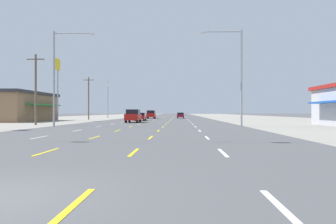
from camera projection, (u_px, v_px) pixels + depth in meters
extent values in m
plane|color=#4C4C4F|center=(164.00, 119.00, 72.01)|extent=(572.00, 572.00, 0.00)
cube|color=gray|center=(52.00, 119.00, 72.90)|extent=(28.00, 440.00, 0.01)
cube|color=gray|center=(278.00, 119.00, 71.12)|extent=(28.00, 440.00, 0.01)
cube|color=white|center=(40.00, 137.00, 20.73)|extent=(0.14, 2.60, 0.01)
cube|color=white|center=(77.00, 131.00, 28.23)|extent=(0.14, 2.60, 0.01)
cube|color=white|center=(99.00, 127.00, 35.72)|extent=(0.14, 2.60, 0.01)
cube|color=white|center=(113.00, 124.00, 43.22)|extent=(0.14, 2.60, 0.01)
cube|color=white|center=(123.00, 122.00, 50.71)|extent=(0.14, 2.60, 0.01)
cube|color=white|center=(130.00, 121.00, 58.21)|extent=(0.14, 2.60, 0.01)
cube|color=white|center=(136.00, 120.00, 65.70)|extent=(0.14, 2.60, 0.01)
cube|color=white|center=(140.00, 119.00, 73.20)|extent=(0.14, 2.60, 0.01)
cube|color=white|center=(144.00, 118.00, 80.69)|extent=(0.14, 2.60, 0.01)
cube|color=white|center=(147.00, 118.00, 88.19)|extent=(0.14, 2.60, 0.01)
cube|color=white|center=(149.00, 117.00, 95.68)|extent=(0.14, 2.60, 0.01)
cube|color=white|center=(152.00, 117.00, 103.18)|extent=(0.14, 2.60, 0.01)
cube|color=white|center=(154.00, 117.00, 110.67)|extent=(0.14, 2.60, 0.01)
cube|color=white|center=(155.00, 116.00, 118.17)|extent=(0.14, 2.60, 0.01)
cube|color=white|center=(157.00, 116.00, 125.66)|extent=(0.14, 2.60, 0.01)
cube|color=white|center=(158.00, 116.00, 133.16)|extent=(0.14, 2.60, 0.01)
cube|color=white|center=(159.00, 116.00, 140.65)|extent=(0.14, 2.60, 0.01)
cube|color=white|center=(160.00, 116.00, 148.15)|extent=(0.14, 2.60, 0.01)
cube|color=white|center=(161.00, 115.00, 155.65)|extent=(0.14, 2.60, 0.01)
cube|color=white|center=(162.00, 115.00, 163.14)|extent=(0.14, 2.60, 0.01)
cube|color=white|center=(163.00, 115.00, 170.64)|extent=(0.14, 2.60, 0.01)
cube|color=white|center=(164.00, 115.00, 178.13)|extent=(0.14, 2.60, 0.01)
cube|color=white|center=(164.00, 115.00, 185.63)|extent=(0.14, 2.60, 0.01)
cube|color=white|center=(165.00, 115.00, 193.12)|extent=(0.14, 2.60, 0.01)
cube|color=white|center=(165.00, 115.00, 200.62)|extent=(0.14, 2.60, 0.01)
cube|color=white|center=(166.00, 115.00, 208.11)|extent=(0.14, 2.60, 0.01)
cube|color=white|center=(166.00, 114.00, 215.61)|extent=(0.14, 2.60, 0.01)
cube|color=white|center=(167.00, 114.00, 223.10)|extent=(0.14, 2.60, 0.01)
cube|color=yellow|center=(46.00, 152.00, 13.11)|extent=(0.14, 2.60, 0.01)
cube|color=yellow|center=(95.00, 137.00, 20.61)|extent=(0.14, 2.60, 0.01)
cube|color=yellow|center=(118.00, 131.00, 28.10)|extent=(0.14, 2.60, 0.01)
cube|color=yellow|center=(131.00, 127.00, 35.60)|extent=(0.14, 2.60, 0.01)
cube|color=yellow|center=(139.00, 124.00, 43.09)|extent=(0.14, 2.60, 0.01)
cube|color=yellow|center=(145.00, 122.00, 50.59)|extent=(0.14, 2.60, 0.01)
cube|color=yellow|center=(150.00, 121.00, 58.08)|extent=(0.14, 2.60, 0.01)
cube|color=yellow|center=(153.00, 120.00, 65.58)|extent=(0.14, 2.60, 0.01)
cube|color=yellow|center=(156.00, 119.00, 73.07)|extent=(0.14, 2.60, 0.01)
cube|color=yellow|center=(158.00, 118.00, 80.57)|extent=(0.14, 2.60, 0.01)
cube|color=yellow|center=(160.00, 118.00, 88.06)|extent=(0.14, 2.60, 0.01)
cube|color=yellow|center=(161.00, 117.00, 95.56)|extent=(0.14, 2.60, 0.01)
cube|color=yellow|center=(163.00, 117.00, 103.05)|extent=(0.14, 2.60, 0.01)
cube|color=yellow|center=(164.00, 117.00, 110.55)|extent=(0.14, 2.60, 0.01)
cube|color=yellow|center=(165.00, 116.00, 118.04)|extent=(0.14, 2.60, 0.01)
cube|color=yellow|center=(166.00, 116.00, 125.54)|extent=(0.14, 2.60, 0.01)
cube|color=yellow|center=(167.00, 116.00, 133.03)|extent=(0.14, 2.60, 0.01)
cube|color=yellow|center=(167.00, 116.00, 140.53)|extent=(0.14, 2.60, 0.01)
cube|color=yellow|center=(168.00, 116.00, 148.02)|extent=(0.14, 2.60, 0.01)
cube|color=yellow|center=(169.00, 115.00, 155.52)|extent=(0.14, 2.60, 0.01)
cube|color=yellow|center=(169.00, 115.00, 163.02)|extent=(0.14, 2.60, 0.01)
cube|color=yellow|center=(170.00, 115.00, 170.51)|extent=(0.14, 2.60, 0.01)
cube|color=yellow|center=(170.00, 115.00, 178.01)|extent=(0.14, 2.60, 0.01)
cube|color=yellow|center=(170.00, 115.00, 185.50)|extent=(0.14, 2.60, 0.01)
cube|color=yellow|center=(171.00, 115.00, 193.00)|extent=(0.14, 2.60, 0.01)
cube|color=yellow|center=(171.00, 115.00, 200.49)|extent=(0.14, 2.60, 0.01)
cube|color=yellow|center=(171.00, 115.00, 207.99)|extent=(0.14, 2.60, 0.01)
cube|color=yellow|center=(172.00, 114.00, 215.48)|extent=(0.14, 2.60, 0.01)
cube|color=yellow|center=(172.00, 114.00, 222.98)|extent=(0.14, 2.60, 0.01)
cube|color=yellow|center=(71.00, 207.00, 5.49)|extent=(0.14, 2.60, 0.01)
cube|color=yellow|center=(134.00, 152.00, 12.99)|extent=(0.14, 2.60, 0.01)
cube|color=yellow|center=(151.00, 138.00, 20.48)|extent=(0.14, 2.60, 0.01)
cube|color=yellow|center=(158.00, 131.00, 27.98)|extent=(0.14, 2.60, 0.01)
cube|color=yellow|center=(163.00, 127.00, 35.47)|extent=(0.14, 2.60, 0.01)
cube|color=yellow|center=(166.00, 124.00, 42.97)|extent=(0.14, 2.60, 0.01)
cube|color=yellow|center=(168.00, 122.00, 50.46)|extent=(0.14, 2.60, 0.01)
cube|color=yellow|center=(169.00, 121.00, 57.96)|extent=(0.14, 2.60, 0.01)
cube|color=yellow|center=(171.00, 120.00, 65.45)|extent=(0.14, 2.60, 0.01)
cube|color=yellow|center=(172.00, 119.00, 72.95)|extent=(0.14, 2.60, 0.01)
cube|color=yellow|center=(172.00, 119.00, 80.44)|extent=(0.14, 2.60, 0.01)
cube|color=yellow|center=(173.00, 118.00, 87.94)|extent=(0.14, 2.60, 0.01)
cube|color=yellow|center=(174.00, 117.00, 95.43)|extent=(0.14, 2.60, 0.01)
cube|color=yellow|center=(174.00, 117.00, 102.93)|extent=(0.14, 2.60, 0.01)
cube|color=yellow|center=(174.00, 117.00, 110.42)|extent=(0.14, 2.60, 0.01)
cube|color=yellow|center=(175.00, 116.00, 117.92)|extent=(0.14, 2.60, 0.01)
cube|color=yellow|center=(175.00, 116.00, 125.41)|extent=(0.14, 2.60, 0.01)
cube|color=yellow|center=(175.00, 116.00, 132.91)|extent=(0.14, 2.60, 0.01)
cube|color=yellow|center=(176.00, 116.00, 140.40)|extent=(0.14, 2.60, 0.01)
cube|color=yellow|center=(176.00, 116.00, 147.90)|extent=(0.14, 2.60, 0.01)
cube|color=yellow|center=(176.00, 115.00, 155.39)|extent=(0.14, 2.60, 0.01)
cube|color=yellow|center=(176.00, 115.00, 162.89)|extent=(0.14, 2.60, 0.01)
cube|color=yellow|center=(176.00, 115.00, 170.39)|extent=(0.14, 2.60, 0.01)
cube|color=yellow|center=(176.00, 115.00, 177.88)|extent=(0.14, 2.60, 0.01)
cube|color=yellow|center=(177.00, 115.00, 185.38)|extent=(0.14, 2.60, 0.01)
cube|color=yellow|center=(177.00, 115.00, 192.87)|extent=(0.14, 2.60, 0.01)
cube|color=yellow|center=(177.00, 115.00, 200.37)|extent=(0.14, 2.60, 0.01)
cube|color=yellow|center=(177.00, 115.00, 207.86)|extent=(0.14, 2.60, 0.01)
cube|color=yellow|center=(177.00, 114.00, 215.36)|extent=(0.14, 2.60, 0.01)
cube|color=yellow|center=(177.00, 114.00, 222.85)|extent=(0.14, 2.60, 0.01)
cube|color=white|center=(283.00, 210.00, 5.37)|extent=(0.14, 2.60, 0.01)
cube|color=white|center=(223.00, 153.00, 12.86)|extent=(0.14, 2.60, 0.01)
cube|color=white|center=(207.00, 138.00, 20.36)|extent=(0.14, 2.60, 0.01)
cube|color=white|center=(200.00, 131.00, 27.85)|extent=(0.14, 2.60, 0.01)
cube|color=white|center=(196.00, 127.00, 35.35)|extent=(0.14, 2.60, 0.01)
cube|color=white|center=(193.00, 124.00, 42.84)|extent=(0.14, 2.60, 0.01)
cube|color=white|center=(191.00, 122.00, 50.34)|extent=(0.14, 2.60, 0.01)
cube|color=white|center=(189.00, 121.00, 57.83)|extent=(0.14, 2.60, 0.01)
cube|color=white|center=(188.00, 120.00, 65.33)|extent=(0.14, 2.60, 0.01)
cube|color=white|center=(187.00, 119.00, 72.82)|extent=(0.14, 2.60, 0.01)
cube|color=white|center=(187.00, 119.00, 80.32)|extent=(0.14, 2.60, 0.01)
cube|color=white|center=(186.00, 118.00, 87.81)|extent=(0.14, 2.60, 0.01)
cube|color=white|center=(186.00, 117.00, 95.31)|extent=(0.14, 2.60, 0.01)
cube|color=white|center=(185.00, 117.00, 102.80)|extent=(0.14, 2.60, 0.01)
cube|color=white|center=(185.00, 117.00, 110.30)|extent=(0.14, 2.60, 0.01)
cube|color=white|center=(185.00, 116.00, 117.79)|extent=(0.14, 2.60, 0.01)
cube|color=white|center=(184.00, 116.00, 125.29)|extent=(0.14, 2.60, 0.01)
cube|color=white|center=(184.00, 116.00, 132.78)|extent=(0.14, 2.60, 0.01)
cube|color=white|center=(184.00, 116.00, 140.28)|extent=(0.14, 2.60, 0.01)
cube|color=white|center=(184.00, 116.00, 147.77)|extent=(0.14, 2.60, 0.01)
cube|color=white|center=(183.00, 115.00, 155.27)|extent=(0.14, 2.60, 0.01)
cube|color=white|center=(183.00, 115.00, 162.76)|extent=(0.14, 2.60, 0.01)
cube|color=white|center=(183.00, 115.00, 170.26)|extent=(0.14, 2.60, 0.01)
cube|color=white|center=(183.00, 115.00, 177.75)|extent=(0.14, 2.60, 0.01)
cube|color=white|center=(183.00, 115.00, 185.25)|extent=(0.14, 2.60, 0.01)
cube|color=white|center=(183.00, 115.00, 192.75)|extent=(0.14, 2.60, 0.01)
cube|color=white|center=(183.00, 115.00, 200.24)|extent=(0.14, 2.60, 0.01)
cube|color=white|center=(182.00, 115.00, 207.74)|extent=(0.14, 2.60, 0.01)
cube|color=white|center=(182.00, 114.00, 215.23)|extent=(0.14, 2.60, 0.01)
cube|color=white|center=(182.00, 114.00, 222.73)|extent=(0.14, 2.60, 0.01)
cube|color=red|center=(133.00, 117.00, 49.80)|extent=(1.98, 4.90, 0.92)
cube|color=black|center=(133.00, 112.00, 49.75)|extent=(1.82, 2.70, 0.68)
cylinder|color=black|center=(129.00, 120.00, 51.53)|extent=(0.26, 0.76, 0.76)
cylinder|color=black|center=(140.00, 120.00, 51.47)|extent=(0.26, 0.76, 0.76)
cylinder|color=black|center=(126.00, 120.00, 48.13)|extent=(0.26, 0.76, 0.76)
cylinder|color=black|center=(137.00, 120.00, 48.07)|extent=(0.26, 0.76, 0.76)
cube|color=red|center=(141.00, 117.00, 60.11)|extent=(1.80, 4.50, 0.62)
cube|color=black|center=(140.00, 114.00, 60.01)|extent=(1.62, 2.10, 0.52)
cylinder|color=black|center=(137.00, 119.00, 61.68)|extent=(0.22, 0.64, 0.64)
cylinder|color=black|center=(146.00, 119.00, 61.63)|extent=(0.22, 0.64, 0.64)
cylinder|color=black|center=(135.00, 119.00, 58.59)|extent=(0.22, 0.64, 0.64)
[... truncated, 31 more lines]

